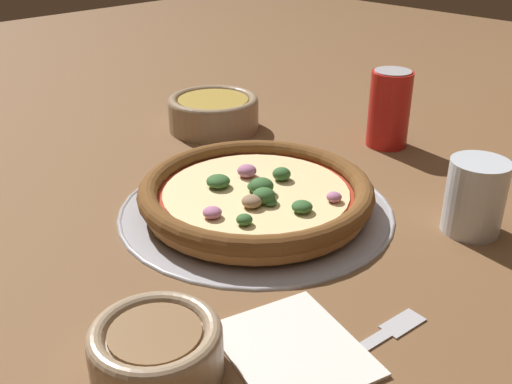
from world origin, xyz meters
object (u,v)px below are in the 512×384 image
at_px(fork, 364,346).
at_px(beverage_can, 389,109).
at_px(drinking_cup, 475,197).
at_px(pizza_tray, 256,208).
at_px(pizza, 256,193).
at_px(bowl_near, 213,111).
at_px(napkin, 294,348).
at_px(bowl_far, 156,348).

xyz_separation_m(fork, beverage_can, (-0.43, -0.27, 0.06)).
bearing_deg(drinking_cup, pizza_tray, -55.19).
bearing_deg(drinking_cup, fork, 8.15).
relative_size(pizza_tray, beverage_can, 2.87).
bearing_deg(beverage_can, pizza, 2.81).
distance_m(bowl_near, beverage_can, 0.30).
height_order(bowl_near, napkin, bowl_near).
distance_m(pizza_tray, bowl_far, 0.31).
height_order(pizza, napkin, pizza).
relative_size(bowl_near, fork, 0.89).
relative_size(bowl_far, drinking_cup, 1.24).
bearing_deg(pizza, bowl_near, -120.80).
relative_size(napkin, fork, 0.91).
relative_size(pizza_tray, fork, 2.02).
bearing_deg(pizza_tray, napkin, 52.84).
relative_size(napkin, beverage_can, 1.29).
bearing_deg(pizza, beverage_can, -177.19).
bearing_deg(bowl_near, pizza, 59.20).
bearing_deg(bowl_near, pizza_tray, 59.21).
relative_size(pizza, beverage_can, 2.44).
relative_size(pizza, bowl_far, 2.65).
xyz_separation_m(drinking_cup, fork, (0.27, 0.04, -0.04)).
height_order(pizza_tray, pizza, pizza).
bearing_deg(napkin, pizza, -127.17).
xyz_separation_m(pizza, drinking_cup, (-0.15, 0.22, 0.02)).
bearing_deg(beverage_can, fork, 32.50).
height_order(napkin, fork, napkin).
height_order(drinking_cup, beverage_can, beverage_can).
height_order(bowl_near, fork, bowl_near).
relative_size(pizza_tray, napkin, 2.22).
relative_size(bowl_far, napkin, 0.71).
height_order(pizza_tray, beverage_can, beverage_can).
distance_m(bowl_far, napkin, 0.12).
xyz_separation_m(pizza_tray, beverage_can, (-0.31, -0.02, 0.06)).
distance_m(pizza_tray, pizza, 0.02).
bearing_deg(pizza_tray, bowl_near, -120.79).
xyz_separation_m(pizza_tray, bowl_near, (-0.16, -0.27, 0.03)).
bearing_deg(pizza, drinking_cup, 124.89).
xyz_separation_m(pizza, napkin, (0.16, 0.21, -0.02)).
relative_size(pizza_tray, bowl_near, 2.28).
bearing_deg(bowl_far, pizza, -150.38).
bearing_deg(napkin, bowl_near, -123.73).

